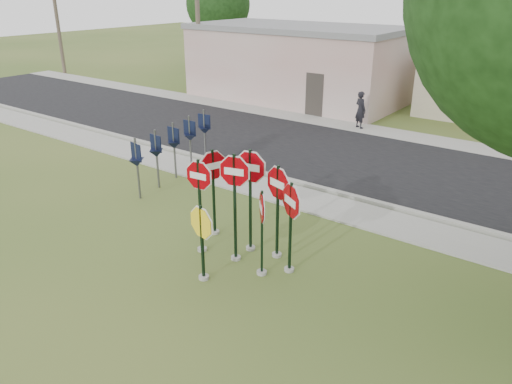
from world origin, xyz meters
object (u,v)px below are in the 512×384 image
Objects in this scene: stop_sign_center at (235,193)px; pedestrian at (360,110)px; stop_sign_yellow at (202,235)px; stop_sign_left at (200,194)px; utility_pole_near at (197,10)px.

stop_sign_center is 1.66× the size of pedestrian.
stop_sign_left reaches higher than stop_sign_yellow.
stop_sign_yellow is 20.74m from utility_pole_near.
stop_sign_left is (-0.93, 0.96, 0.44)m from stop_sign_yellow.
stop_sign_left is at bearing -47.47° from utility_pole_near.
pedestrian is at bearing 102.66° from stop_sign_center.
stop_sign_left is 1.49× the size of pedestrian.
stop_sign_center is 1.01m from stop_sign_left.
stop_sign_yellow is 1.15× the size of pedestrian.
stop_sign_center is at bearing 10.36° from stop_sign_left.
utility_pole_near reaches higher than pedestrian.
utility_pole_near is at bearing 19.15° from pedestrian.
utility_pole_near is 5.53× the size of pedestrian.
pedestrian is (10.95, -0.99, -4.05)m from utility_pole_near.
stop_sign_center is 1.45× the size of stop_sign_yellow.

